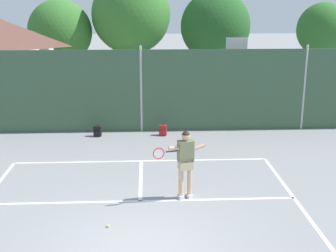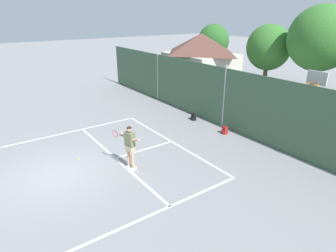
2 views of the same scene
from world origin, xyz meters
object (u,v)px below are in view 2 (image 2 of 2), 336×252
tennis_ball (79,160)px  backpack_black (194,117)px  tennis_player (130,144)px  backpack_red (225,130)px  basketball_hoop (313,98)px

tennis_ball → backpack_black: bearing=97.6°
tennis_player → backpack_black: tennis_player is taller
tennis_player → backpack_red: (-0.36, 5.73, -0.92)m
tennis_ball → backpack_red: size_ratio=0.14×
tennis_player → tennis_ball: size_ratio=28.10×
tennis_player → backpack_red: size_ratio=4.01×
backpack_black → backpack_red: (2.53, -0.00, 0.00)m
backpack_red → tennis_player: bearing=-86.4°
tennis_player → backpack_black: bearing=116.7°
backpack_black → tennis_player: bearing=-63.3°
backpack_red → tennis_ball: bearing=-102.2°
basketball_hoop → tennis_ball: size_ratio=53.79×
tennis_ball → backpack_black: (-0.97, 7.22, 0.16)m
tennis_ball → backpack_black: 7.29m
basketball_hoop → backpack_red: (-3.18, -2.18, -2.12)m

